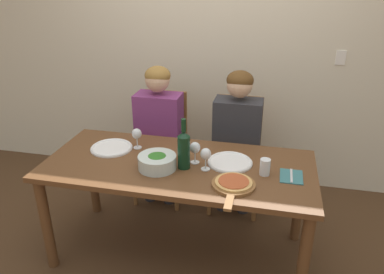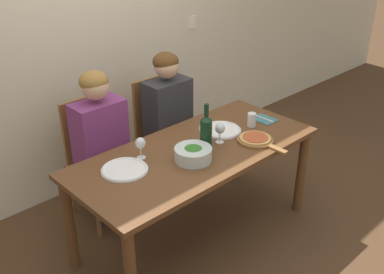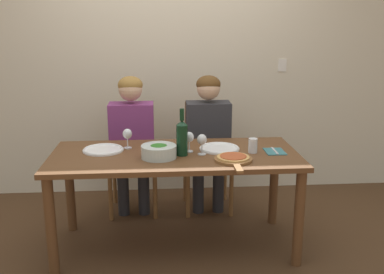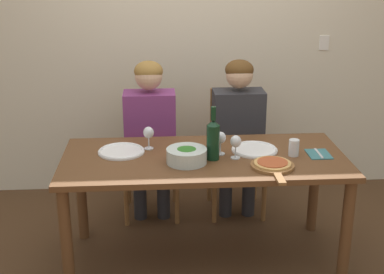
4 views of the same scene
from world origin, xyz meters
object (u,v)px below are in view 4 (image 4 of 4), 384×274
(wine_glass_centre, at_px, (220,139))
(fork_on_napkin, at_px, (319,154))
(chair_left, at_px, (151,149))
(water_tumbler, at_px, (294,148))
(wine_glass_left, at_px, (149,134))
(broccoli_bowl, at_px, (187,155))
(dinner_plate_left, at_px, (121,151))
(wine_bottle, at_px, (213,139))
(wine_glass_right, at_px, (236,143))
(chair_right, at_px, (235,147))
(person_woman, at_px, (150,126))
(person_man, at_px, (238,124))
(pizza_on_board, at_px, (273,165))
(dinner_plate_right, at_px, (255,149))

(wine_glass_centre, distance_m, fork_on_napkin, 0.64)
(chair_left, bearing_deg, water_tumbler, -40.85)
(wine_glass_left, bearing_deg, broccoli_bowl, -47.83)
(broccoli_bowl, bearing_deg, dinner_plate_left, 153.94)
(wine_bottle, height_order, wine_glass_centre, wine_bottle)
(wine_glass_right, distance_m, water_tumbler, 0.38)
(chair_right, height_order, dinner_plate_left, chair_right)
(broccoli_bowl, height_order, wine_glass_right, wine_glass_right)
(person_woman, relative_size, dinner_plate_left, 4.08)
(person_woman, xyz_separation_m, wine_glass_centre, (0.45, -0.62, 0.11))
(wine_glass_left, bearing_deg, chair_left, 89.64)
(chair_right, relative_size, person_man, 0.78)
(wine_glass_right, relative_size, wine_glass_centre, 1.00)
(chair_right, height_order, wine_glass_centre, chair_right)
(chair_left, xyz_separation_m, pizza_on_board, (0.74, -0.98, 0.25))
(broccoli_bowl, relative_size, dinner_plate_left, 0.83)
(wine_glass_centre, bearing_deg, wine_glass_left, 164.00)
(person_woman, height_order, broccoli_bowl, person_woman)
(wine_bottle, distance_m, fork_on_napkin, 0.70)
(chair_left, height_order, dinner_plate_right, chair_left)
(pizza_on_board, xyz_separation_m, fork_on_napkin, (0.34, 0.20, -0.01))
(person_woman, distance_m, fork_on_napkin, 1.27)
(person_man, relative_size, wine_glass_centre, 8.09)
(dinner_plate_left, distance_m, wine_glass_left, 0.21)
(dinner_plate_left, bearing_deg, wine_bottle, -14.93)
(fork_on_napkin, bearing_deg, water_tumbler, -178.01)
(dinner_plate_right, distance_m, fork_on_napkin, 0.41)
(chair_left, relative_size, fork_on_napkin, 5.32)
(wine_glass_right, bearing_deg, person_man, 79.81)
(pizza_on_board, xyz_separation_m, wine_glass_right, (-0.20, 0.17, 0.09))
(dinner_plate_left, bearing_deg, wine_glass_centre, -6.67)
(dinner_plate_right, bearing_deg, person_woman, 139.86)
(wine_glass_centre, relative_size, fork_on_napkin, 0.84)
(person_man, bearing_deg, wine_glass_right, -100.19)
(wine_glass_centre, bearing_deg, dinner_plate_left, 173.33)
(person_woman, height_order, dinner_plate_right, person_woman)
(dinner_plate_right, xyz_separation_m, wine_glass_left, (-0.69, 0.09, 0.10))
(dinner_plate_left, relative_size, wine_glass_centre, 1.98)
(fork_on_napkin, bearing_deg, person_man, 121.87)
(wine_bottle, distance_m, wine_glass_centre, 0.10)
(dinner_plate_left, bearing_deg, person_woman, 71.64)
(chair_left, distance_m, water_tumbler, 1.24)
(person_man, bearing_deg, chair_left, 170.15)
(person_man, bearing_deg, water_tumbler, -69.66)
(wine_bottle, bearing_deg, pizza_on_board, -25.65)
(wine_glass_centre, bearing_deg, pizza_on_board, -40.41)
(broccoli_bowl, bearing_deg, chair_right, 63.26)
(wine_glass_centre, distance_m, water_tumbler, 0.47)
(dinner_plate_left, relative_size, wine_glass_right, 1.98)
(pizza_on_board, bearing_deg, water_tumbler, 47.52)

